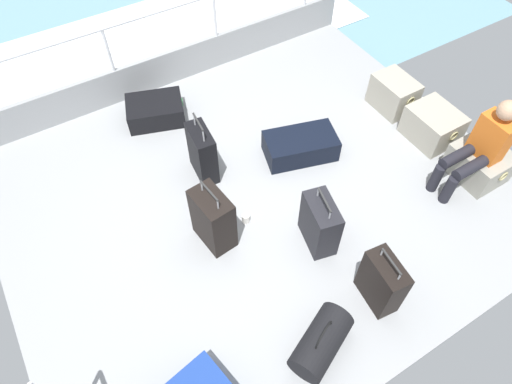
% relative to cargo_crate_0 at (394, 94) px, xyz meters
% --- Properties ---
extents(ground_plane, '(4.40, 5.20, 0.06)m').
position_rel_cargo_crate_0_xyz_m(ground_plane, '(0.30, -2.12, -0.23)').
color(ground_plane, '#939699').
extents(gunwale_port, '(0.06, 5.20, 0.45)m').
position_rel_cargo_crate_0_xyz_m(gunwale_port, '(-1.87, -2.12, 0.02)').
color(gunwale_port, '#939699').
rests_on(gunwale_port, ground_plane).
extents(railing_port, '(0.04, 4.20, 1.02)m').
position_rel_cargo_crate_0_xyz_m(railing_port, '(-1.87, -2.12, 0.58)').
color(railing_port, silver).
rests_on(railing_port, ground_plane).
extents(sea_wake, '(12.00, 12.00, 0.01)m').
position_rel_cargo_crate_0_xyz_m(sea_wake, '(-3.30, -2.12, -0.54)').
color(sea_wake, '#6B99A8').
rests_on(sea_wake, ground_plane).
extents(cargo_crate_0, '(0.56, 0.38, 0.41)m').
position_rel_cargo_crate_0_xyz_m(cargo_crate_0, '(0.00, 0.00, 0.00)').
color(cargo_crate_0, '#9E9989').
rests_on(cargo_crate_0, ground_plane).
extents(cargo_crate_1, '(0.60, 0.47, 0.38)m').
position_rel_cargo_crate_0_xyz_m(cargo_crate_1, '(0.64, 0.03, -0.01)').
color(cargo_crate_1, '#9E9989').
rests_on(cargo_crate_1, ground_plane).
extents(cargo_crate_2, '(0.60, 0.49, 0.35)m').
position_rel_cargo_crate_0_xyz_m(cargo_crate_2, '(1.31, 0.05, -0.03)').
color(cargo_crate_2, gray).
rests_on(cargo_crate_2, ground_plane).
extents(passenger_seated, '(0.34, 0.66, 1.05)m').
position_rel_cargo_crate_0_xyz_m(passenger_seated, '(1.31, -0.13, 0.34)').
color(passenger_seated, orange).
rests_on(passenger_seated, ground_plane).
extents(suitcase_0, '(0.67, 0.78, 0.26)m').
position_rel_cargo_crate_0_xyz_m(suitcase_0, '(-1.32, -2.58, -0.08)').
color(suitcase_0, black).
rests_on(suitcase_0, ground_plane).
extents(suitcase_1, '(0.43, 0.26, 0.66)m').
position_rel_cargo_crate_0_xyz_m(suitcase_1, '(1.87, -1.83, 0.08)').
color(suitcase_1, black).
rests_on(suitcase_1, ground_plane).
extents(suitcase_2, '(0.45, 0.30, 0.77)m').
position_rel_cargo_crate_0_xyz_m(suitcase_2, '(0.56, -2.78, 0.12)').
color(suitcase_2, black).
rests_on(suitcase_2, ground_plane).
extents(suitcase_3, '(0.64, 0.88, 0.27)m').
position_rel_cargo_crate_0_xyz_m(suitcase_3, '(0.07, -1.43, -0.07)').
color(suitcase_3, black).
rests_on(suitcase_3, ground_plane).
extents(suitcase_5, '(0.44, 0.24, 0.77)m').
position_rel_cargo_crate_0_xyz_m(suitcase_5, '(-0.25, -2.48, 0.10)').
color(suitcase_5, black).
rests_on(suitcase_5, ground_plane).
extents(suitcase_6, '(0.48, 0.33, 0.67)m').
position_rel_cargo_crate_0_xyz_m(suitcase_6, '(1.10, -1.93, 0.08)').
color(suitcase_6, black).
rests_on(suitcase_6, ground_plane).
extents(duffel_bag, '(0.52, 0.66, 0.44)m').
position_rel_cargo_crate_0_xyz_m(duffel_bag, '(1.99, -2.55, -0.05)').
color(duffel_bag, black).
rests_on(duffel_bag, ground_plane).
extents(paper_cup, '(0.08, 0.08, 0.10)m').
position_rel_cargo_crate_0_xyz_m(paper_cup, '(0.55, -2.42, -0.15)').
color(paper_cup, white).
rests_on(paper_cup, ground_plane).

